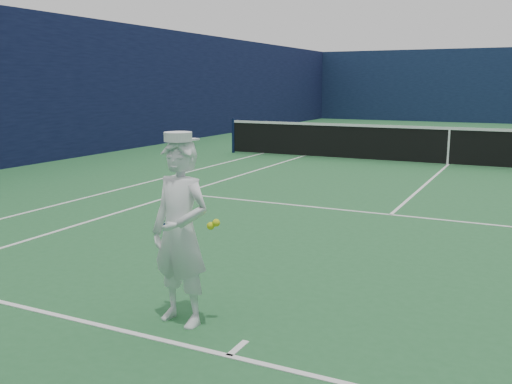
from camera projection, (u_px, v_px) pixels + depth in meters
ground at (447, 165)px, 14.96m from camera, size 80.00×80.00×0.00m
court_markings at (447, 165)px, 14.96m from camera, size 11.03×23.83×0.01m
windscreen_fence at (452, 88)px, 14.59m from camera, size 20.12×36.12×4.00m
tennis_net at (449, 144)px, 14.86m from camera, size 12.88×0.09×1.07m
tennis_player at (180, 232)px, 4.99m from camera, size 0.75×0.55×1.71m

